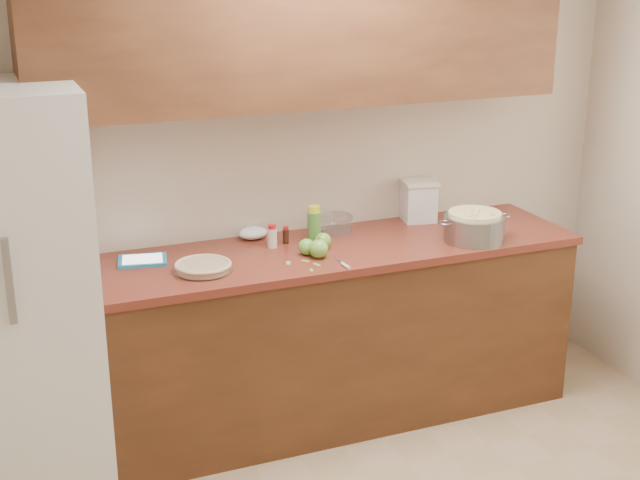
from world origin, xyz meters
name	(u,v)px	position (x,y,z in m)	size (l,w,h in m)	color
room_shell	(484,274)	(0.00, 0.00, 1.30)	(3.60, 3.60, 3.60)	tan
counter_run	(317,334)	(0.00, 1.48, 0.46)	(2.64, 0.68, 0.92)	#5B3019
upper_cabinets	(305,30)	(0.00, 1.63, 1.95)	(2.60, 0.34, 0.70)	brown
fridge	(8,296)	(-1.44, 1.44, 0.90)	(0.70, 0.70, 1.80)	white
pie	(203,267)	(-0.60, 1.37, 0.94)	(0.27, 0.27, 0.04)	silver
colander	(474,227)	(0.77, 1.29, 0.99)	(0.40, 0.30, 0.15)	gray
flour_canister	(418,200)	(0.68, 1.71, 1.03)	(0.21, 0.21, 0.22)	silver
tablet	(142,260)	(-0.83, 1.60, 0.93)	(0.25, 0.21, 0.02)	teal
paring_knife	(345,265)	(0.02, 1.19, 0.93)	(0.03, 0.16, 0.02)	gray
lemon_bottle	(314,224)	(0.03, 1.59, 1.01)	(0.07, 0.07, 0.18)	#4C8C38
cinnamon_shaker	(272,237)	(-0.20, 1.57, 0.98)	(0.05, 0.05, 0.12)	beige
vanilla_bottle	(286,235)	(-0.11, 1.61, 0.96)	(0.03, 0.03, 0.09)	black
mixing_bowl	(332,223)	(0.17, 1.70, 0.96)	(0.22, 0.22, 0.08)	silver
paper_towel	(253,233)	(-0.24, 1.74, 0.95)	(0.15, 0.12, 0.06)	white
apple_left	(307,247)	(-0.08, 1.41, 0.96)	(0.08, 0.08, 0.09)	#66AE39
apple_center	(323,241)	(0.03, 1.46, 0.96)	(0.08, 0.08, 0.09)	#66AE39
apple_front	(319,249)	(-0.04, 1.35, 0.97)	(0.09, 0.09, 0.10)	#66AE39
peel_a	(317,265)	(-0.09, 1.26, 0.92)	(0.04, 0.02, 0.00)	#88BE5C
peel_b	(288,263)	(-0.20, 1.33, 0.92)	(0.05, 0.02, 0.00)	#88BE5C
peel_c	(311,270)	(-0.14, 1.20, 0.92)	(0.03, 0.01, 0.00)	#88BE5C
peel_d	(305,261)	(-0.12, 1.33, 0.92)	(0.04, 0.02, 0.00)	#88BE5C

